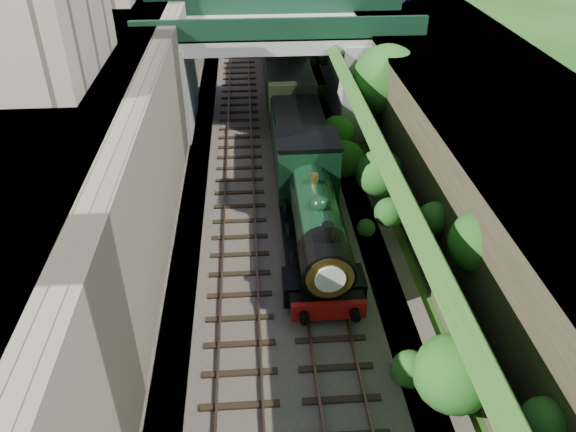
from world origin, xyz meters
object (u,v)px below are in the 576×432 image
at_px(locomotive, 314,213).
at_px(road_bridge, 285,60).
at_px(tree, 388,81).
at_px(tender, 298,143).

bearing_deg(locomotive, road_bridge, 91.07).
distance_m(tree, tender, 5.65).
height_order(tree, tender, tree).
relative_size(road_bridge, locomotive, 1.56).
xyz_separation_m(road_bridge, tender, (0.26, -6.39, -2.46)).
xyz_separation_m(tree, tender, (-4.71, -0.75, -3.03)).
relative_size(tree, tender, 1.10).
height_order(road_bridge, tree, road_bridge).
xyz_separation_m(locomotive, tender, (-0.00, 7.36, -0.27)).
relative_size(road_bridge, tender, 2.67).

